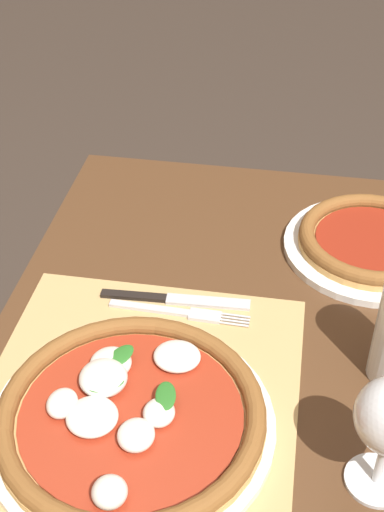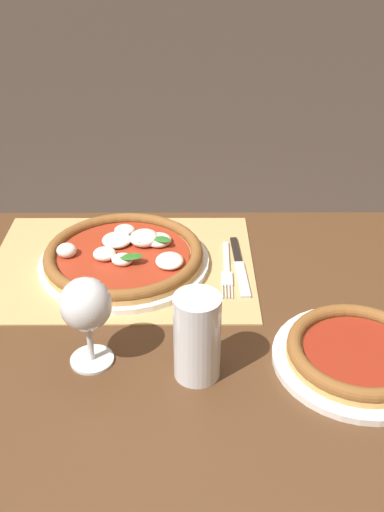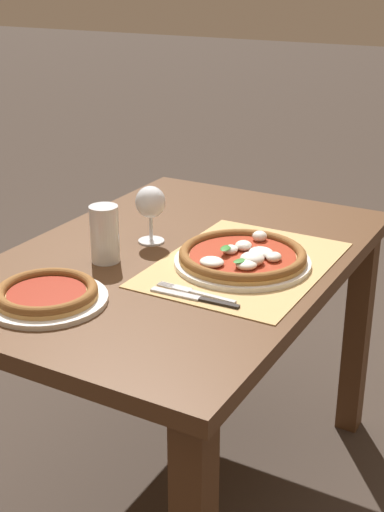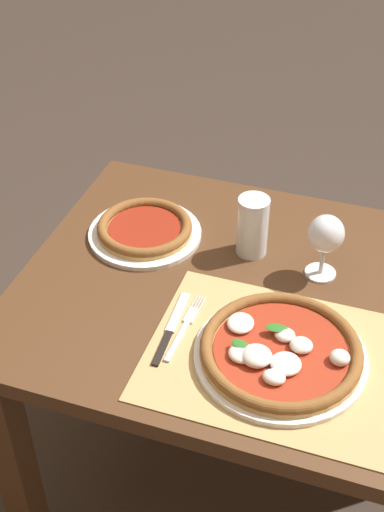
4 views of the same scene
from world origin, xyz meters
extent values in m
cube|color=#4C301C|center=(0.00, 0.00, 0.72)|extent=(1.19, 0.81, 0.04)
cube|color=#4C301C|center=(-0.53, -0.34, 0.35)|extent=(0.07, 0.07, 0.70)
cube|color=tan|center=(0.02, -0.18, 0.74)|extent=(0.53, 0.39, 0.00)
cylinder|color=silver|center=(0.02, -0.17, 0.75)|extent=(0.34, 0.34, 0.01)
cylinder|color=tan|center=(0.02, -0.17, 0.76)|extent=(0.32, 0.32, 0.01)
torus|color=brown|center=(0.02, -0.17, 0.77)|extent=(0.32, 0.32, 0.02)
cylinder|color=maroon|center=(0.02, -0.17, 0.77)|extent=(0.26, 0.26, 0.00)
ellipsoid|color=silver|center=(-0.02, -0.22, 0.78)|extent=(0.06, 0.06, 0.03)
ellipsoid|color=silver|center=(-0.07, -0.14, 0.78)|extent=(0.05, 0.06, 0.02)
ellipsoid|color=silver|center=(0.02, -0.25, 0.78)|extent=(0.04, 0.04, 0.02)
ellipsoid|color=silver|center=(-0.05, -0.22, 0.78)|extent=(0.05, 0.05, 0.02)
ellipsoid|color=silver|center=(0.05, -0.16, 0.78)|extent=(0.05, 0.04, 0.02)
ellipsoid|color=silver|center=(0.02, -0.14, 0.78)|extent=(0.04, 0.04, 0.02)
ellipsoid|color=silver|center=(0.13, -0.17, 0.78)|extent=(0.04, 0.04, 0.03)
ellipsoid|color=silver|center=(0.04, -0.21, 0.78)|extent=(0.06, 0.06, 0.02)
ellipsoid|color=#286B23|center=(-0.05, -0.20, 0.79)|extent=(0.05, 0.04, 0.00)
ellipsoid|color=#286B23|center=(0.00, -0.14, 0.79)|extent=(0.05, 0.03, 0.00)
ellipsoid|color=#286B23|center=(-0.01, -0.21, 0.79)|extent=(0.04, 0.05, 0.00)
cylinder|color=silver|center=(-0.38, 0.11, 0.75)|extent=(0.27, 0.27, 0.01)
cylinder|color=tan|center=(-0.38, 0.11, 0.76)|extent=(0.23, 0.23, 0.01)
torus|color=brown|center=(-0.38, 0.11, 0.77)|extent=(0.23, 0.23, 0.02)
cylinder|color=maroon|center=(-0.38, 0.11, 0.76)|extent=(0.17, 0.17, 0.00)
cylinder|color=silver|center=(0.04, 0.11, 0.74)|extent=(0.07, 0.07, 0.00)
cylinder|color=silver|center=(0.04, 0.11, 0.78)|extent=(0.01, 0.01, 0.06)
ellipsoid|color=silver|center=(0.04, 0.11, 0.85)|extent=(0.08, 0.08, 0.08)
ellipsoid|color=#AD5B14|center=(0.04, 0.11, 0.84)|extent=(0.07, 0.07, 0.05)
cylinder|color=silver|center=(-0.12, 0.14, 0.81)|extent=(0.07, 0.07, 0.15)
cylinder|color=black|center=(-0.12, 0.14, 0.80)|extent=(0.07, 0.07, 0.12)
cylinder|color=silver|center=(-0.12, 0.14, 0.86)|extent=(0.07, 0.07, 0.02)
cube|color=#B7B7BC|center=(-0.19, -0.20, 0.75)|extent=(0.02, 0.12, 0.00)
cube|color=#B7B7BC|center=(-0.18, -0.12, 0.75)|extent=(0.02, 0.05, 0.00)
cylinder|color=#B7B7BC|center=(-0.17, -0.08, 0.75)|extent=(0.00, 0.04, 0.00)
cylinder|color=#B7B7BC|center=(-0.18, -0.08, 0.75)|extent=(0.00, 0.04, 0.00)
cylinder|color=#B7B7BC|center=(-0.19, -0.08, 0.75)|extent=(0.00, 0.04, 0.00)
cylinder|color=#B7B7BC|center=(-0.19, -0.07, 0.75)|extent=(0.00, 0.04, 0.00)
cube|color=black|center=(-0.21, -0.23, 0.75)|extent=(0.02, 0.10, 0.01)
cube|color=#B7B7BC|center=(-0.21, -0.12, 0.75)|extent=(0.03, 0.12, 0.00)
camera|label=1|loc=(0.54, -0.02, 1.42)|focal=50.00mm
camera|label=2|loc=(-0.11, 0.84, 1.39)|focal=42.00mm
camera|label=3|loc=(-1.46, -0.85, 1.44)|focal=50.00mm
camera|label=4|loc=(0.16, -1.13, 1.77)|focal=50.00mm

